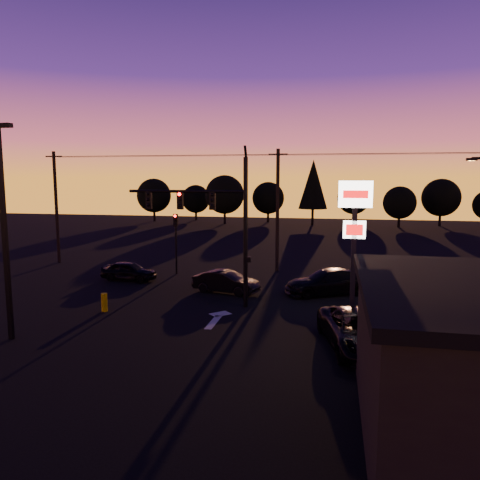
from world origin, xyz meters
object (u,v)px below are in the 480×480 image
(parking_lot_light, at_px, (4,218))
(bollard, at_px, (104,302))
(secondary_signal, at_px, (176,235))
(car_right, at_px, (328,282))
(traffic_signal_mast, at_px, (216,215))
(car_left, at_px, (129,271))
(car_mid, at_px, (226,282))
(suv_parked, at_px, (359,331))
(pylon_sign, at_px, (355,223))

(parking_lot_light, distance_m, bollard, 6.97)
(secondary_signal, height_order, car_right, secondary_signal)
(traffic_signal_mast, xyz_separation_m, secondary_signal, (-4.90, 7.49, -2.07))
(bollard, relative_size, car_right, 0.19)
(car_left, height_order, car_mid, car_mid)
(bollard, height_order, suv_parked, suv_parked)
(traffic_signal_mast, bearing_deg, secondary_signal, 123.19)
(pylon_sign, xyz_separation_m, bollard, (-12.56, 0.18, -4.43))
(bollard, distance_m, car_right, 12.85)
(secondary_signal, bearing_deg, car_right, -19.43)
(car_left, xyz_separation_m, car_right, (13.30, -1.20, 0.11))
(traffic_signal_mast, bearing_deg, car_mid, 92.76)
(bollard, height_order, car_mid, car_mid)
(traffic_signal_mast, xyz_separation_m, suv_parked, (7.31, -5.24, -4.17))
(pylon_sign, height_order, car_left, pylon_sign)
(pylon_sign, relative_size, car_right, 1.31)
(secondary_signal, relative_size, bollard, 4.54)
(car_right, bearing_deg, traffic_signal_mast, -82.99)
(traffic_signal_mast, relative_size, car_left, 2.26)
(traffic_signal_mast, relative_size, car_mid, 2.11)
(pylon_sign, relative_size, car_left, 1.79)
(traffic_signal_mast, bearing_deg, car_right, 31.92)
(pylon_sign, height_order, suv_parked, pylon_sign)
(car_right, bearing_deg, bollard, -87.11)
(bollard, bearing_deg, car_right, 27.80)
(parking_lot_light, distance_m, car_mid, 13.07)
(pylon_sign, distance_m, car_mid, 9.95)
(pylon_sign, height_order, bollard, pylon_sign)
(traffic_signal_mast, height_order, secondary_signal, traffic_signal_mast)
(car_right, bearing_deg, car_mid, -107.11)
(pylon_sign, distance_m, car_left, 16.80)
(bollard, bearing_deg, traffic_signal_mast, 22.96)
(car_right, height_order, suv_parked, suv_parked)
(secondary_signal, bearing_deg, car_mid, -44.25)
(pylon_sign, distance_m, bollard, 13.32)
(pylon_sign, bearing_deg, secondary_signal, 140.23)
(secondary_signal, bearing_deg, suv_parked, -46.18)
(traffic_signal_mast, xyz_separation_m, pylon_sign, (7.10, -2.49, -0.02))
(secondary_signal, relative_size, car_mid, 1.07)
(secondary_signal, xyz_separation_m, car_mid, (4.76, -4.64, -2.19))
(traffic_signal_mast, distance_m, bollard, 7.42)
(traffic_signal_mast, relative_size, car_right, 1.66)
(secondary_signal, height_order, bollard, secondary_signal)
(bollard, bearing_deg, secondary_signal, 86.75)
(traffic_signal_mast, distance_m, car_right, 8.12)
(bollard, height_order, car_right, car_right)
(suv_parked, bearing_deg, traffic_signal_mast, 130.96)
(secondary_signal, height_order, parking_lot_light, parking_lot_light)
(car_left, relative_size, suv_parked, 0.68)
(parking_lot_light, distance_m, car_right, 17.65)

